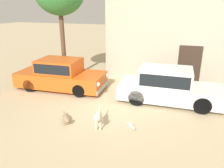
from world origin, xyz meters
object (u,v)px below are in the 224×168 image
(stray_dog_spotted, at_px, (66,119))
(stray_cat, at_px, (132,126))
(parked_sedan_nearest, at_px, (61,74))
(parked_sedan_second, at_px, (168,85))
(stray_dog_tan, at_px, (98,117))

(stray_dog_spotted, xyz_separation_m, stray_cat, (2.30, 0.38, -0.06))
(parked_sedan_nearest, distance_m, parked_sedan_second, 5.15)
(parked_sedan_second, relative_size, stray_cat, 8.06)
(stray_dog_tan, bearing_deg, stray_cat, 93.83)
(parked_sedan_second, bearing_deg, stray_dog_tan, -124.33)
(stray_dog_tan, bearing_deg, stray_dog_spotted, -108.42)
(parked_sedan_second, height_order, stray_dog_spotted, parked_sedan_second)
(stray_dog_spotted, distance_m, stray_dog_tan, 1.29)
(parked_sedan_nearest, bearing_deg, stray_cat, -34.53)
(parked_sedan_second, xyz_separation_m, stray_dog_spotted, (-3.19, -3.02, -0.60))
(parked_sedan_second, xyz_separation_m, stray_cat, (-0.89, -2.63, -0.66))
(stray_dog_tan, height_order, stray_cat, stray_dog_tan)
(stray_dog_spotted, relative_size, stray_dog_tan, 0.73)
(parked_sedan_nearest, xyz_separation_m, stray_dog_tan, (3.22, -2.92, -0.28))
(parked_sedan_nearest, bearing_deg, stray_dog_tan, -46.23)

